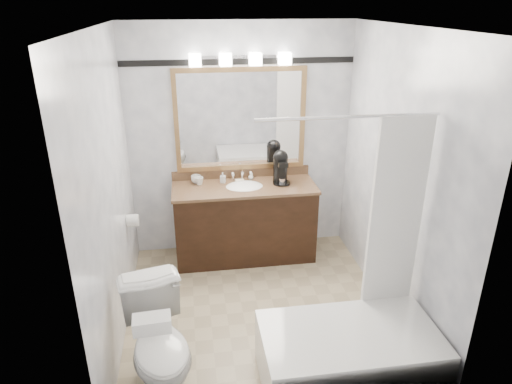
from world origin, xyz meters
TOP-DOWN VIEW (x-y plane):
  - room at (0.00, 0.00)m, footprint 2.42×2.62m
  - vanity at (0.00, 1.02)m, footprint 1.53×0.58m
  - mirror at (0.00, 1.28)m, footprint 1.40×0.04m
  - vanity_light_bar at (0.00, 1.23)m, footprint 1.02×0.14m
  - accent_stripe at (0.00, 1.29)m, footprint 2.40×0.01m
  - bathtub at (0.55, -0.90)m, footprint 1.30×0.75m
  - tp_roll at (-1.14, 0.66)m, footprint 0.11×0.12m
  - toilet at (-0.84, -0.79)m, footprint 0.62×0.88m
  - tissue_box at (-0.84, -1.12)m, footprint 0.24×0.14m
  - coffee_maker at (0.40, 1.07)m, footprint 0.19×0.23m
  - cup_left at (-0.50, 1.19)m, footprint 0.13×0.13m
  - cup_right at (-0.47, 1.13)m, footprint 0.11×0.11m
  - soap_bottle_a at (-0.22, 1.15)m, footprint 0.07×0.07m
  - soap_bottle_b at (0.10, 1.20)m, footprint 0.07×0.07m
  - soap_bar at (-0.04, 1.13)m, footprint 0.10×0.07m

SIDE VIEW (x-z plane):
  - bathtub at x=0.55m, z-range -0.70..1.26m
  - toilet at x=-0.84m, z-range 0.00..0.81m
  - vanity at x=0.00m, z-range -0.04..0.93m
  - tp_roll at x=-1.14m, z-range 0.64..0.76m
  - tissue_box at x=-0.84m, z-range 0.81..0.90m
  - soap_bar at x=-0.04m, z-range 0.85..0.88m
  - soap_bottle_b at x=0.10m, z-range 0.85..0.92m
  - cup_right at x=-0.47m, z-range 0.85..0.93m
  - cup_left at x=-0.50m, z-range 0.85..0.93m
  - soap_bottle_a at x=-0.22m, z-range 0.85..0.96m
  - coffee_maker at x=0.40m, z-range 0.86..1.21m
  - room at x=0.00m, z-range -0.01..2.51m
  - mirror at x=0.00m, z-range 0.95..2.05m
  - accent_stripe at x=0.00m, z-range 2.07..2.13m
  - vanity_light_bar at x=0.00m, z-range 2.07..2.19m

